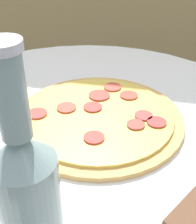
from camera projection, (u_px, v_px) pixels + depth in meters
The scene contains 3 objects.
table at pixel (84, 188), 0.67m from camera, with size 0.81×0.81×0.69m.
pizza at pixel (98, 117), 0.59m from camera, with size 0.32×0.32×0.02m.
beer_bottle at pixel (29, 196), 0.31m from camera, with size 0.07×0.07×0.26m.
Camera 1 is at (0.12, -0.46, 1.03)m, focal length 50.00 mm.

